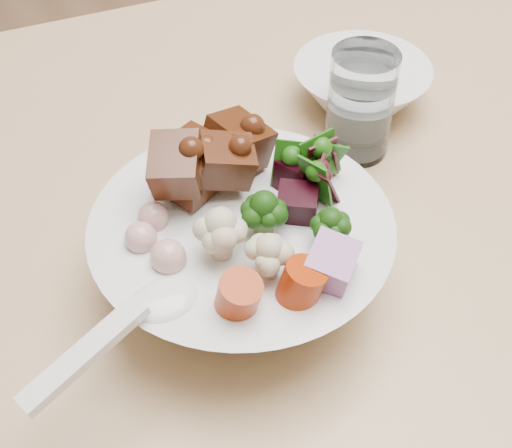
# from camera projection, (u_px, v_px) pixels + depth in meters

# --- Properties ---
(chair_far) EXTENTS (0.51, 0.51, 0.88)m
(chair_far) POSITION_uv_depth(u_px,v_px,m) (296.00, 35.00, 1.34)
(chair_far) COLOR tan
(chair_far) RESTS_ON ground
(food_bowl) EXTENTS (0.25, 0.25, 0.14)m
(food_bowl) POSITION_uv_depth(u_px,v_px,m) (243.00, 247.00, 0.60)
(food_bowl) COLOR white
(food_bowl) RESTS_ON dining_table
(soup_spoon) EXTENTS (0.15, 0.08, 0.03)m
(soup_spoon) POSITION_uv_depth(u_px,v_px,m) (145.00, 315.00, 0.51)
(soup_spoon) COLOR white
(soup_spoon) RESTS_ON food_bowl
(water_glass) EXTENTS (0.07, 0.07, 0.12)m
(water_glass) POSITION_uv_depth(u_px,v_px,m) (360.00, 108.00, 0.72)
(water_glass) COLOR white
(water_glass) RESTS_ON dining_table
(side_bowl) EXTENTS (0.15, 0.15, 0.05)m
(side_bowl) POSITION_uv_depth(u_px,v_px,m) (361.00, 86.00, 0.79)
(side_bowl) COLOR white
(side_bowl) RESTS_ON dining_table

